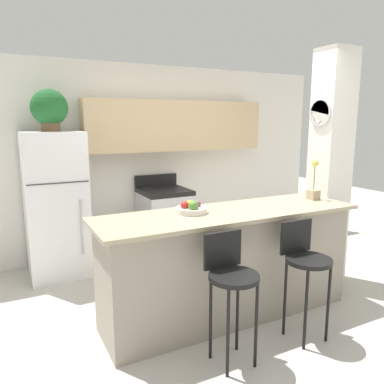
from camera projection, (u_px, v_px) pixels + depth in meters
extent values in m
plane|color=beige|center=(228.00, 314.00, 3.55)|extent=(14.00, 14.00, 0.00)
cube|color=white|center=(146.00, 160.00, 5.20)|extent=(5.60, 0.06, 2.55)
cube|color=tan|center=(176.00, 126.00, 5.12)|extent=(2.53, 0.32, 0.67)
cube|color=white|center=(158.00, 135.00, 5.04)|extent=(0.70, 0.28, 0.12)
cube|color=white|center=(329.00, 170.00, 4.10)|extent=(0.36, 0.32, 2.55)
cylinder|color=silver|center=(320.00, 113.00, 3.90)|extent=(0.02, 0.29, 0.29)
cylinder|color=white|center=(320.00, 113.00, 3.89)|extent=(0.01, 0.25, 0.25)
cube|color=gray|center=(229.00, 266.00, 3.46)|extent=(2.34, 0.61, 0.97)
cube|color=tan|center=(230.00, 213.00, 3.37)|extent=(2.46, 0.73, 0.03)
cube|color=white|center=(57.00, 227.00, 4.41)|extent=(0.67, 0.68, 1.15)
cube|color=white|center=(53.00, 155.00, 4.25)|extent=(0.67, 0.68, 0.54)
cube|color=#333333|center=(58.00, 183.00, 4.00)|extent=(0.64, 0.01, 0.01)
cylinder|color=#B2B2B7|center=(82.00, 227.00, 4.19)|extent=(0.02, 0.02, 0.63)
cube|color=silver|center=(165.00, 224.00, 5.08)|extent=(0.62, 0.64, 0.85)
cube|color=black|center=(164.00, 191.00, 5.00)|extent=(0.62, 0.64, 0.06)
cube|color=black|center=(156.00, 180.00, 5.24)|extent=(0.62, 0.04, 0.16)
cube|color=black|center=(175.00, 227.00, 4.79)|extent=(0.37, 0.01, 0.27)
cylinder|color=black|center=(234.00, 277.00, 2.71)|extent=(0.37, 0.37, 0.03)
cube|color=black|center=(223.00, 250.00, 2.82)|extent=(0.32, 0.02, 0.28)
cylinder|color=black|center=(228.00, 334.00, 2.61)|extent=(0.02, 0.02, 0.67)
cylinder|color=black|center=(256.00, 325.00, 2.72)|extent=(0.02, 0.02, 0.67)
cylinder|color=black|center=(211.00, 318.00, 2.83)|extent=(0.02, 0.02, 0.67)
cylinder|color=black|center=(237.00, 311.00, 2.94)|extent=(0.02, 0.02, 0.67)
cylinder|color=black|center=(309.00, 260.00, 3.04)|extent=(0.37, 0.37, 0.03)
cube|color=black|center=(296.00, 236.00, 3.15)|extent=(0.32, 0.02, 0.28)
cylinder|color=black|center=(306.00, 310.00, 2.94)|extent=(0.02, 0.02, 0.67)
cylinder|color=black|center=(328.00, 304.00, 3.05)|extent=(0.02, 0.02, 0.67)
cylinder|color=black|center=(285.00, 298.00, 3.15)|extent=(0.02, 0.02, 0.67)
cylinder|color=black|center=(307.00, 292.00, 3.26)|extent=(0.02, 0.02, 0.67)
cylinder|color=brown|center=(51.00, 126.00, 4.19)|extent=(0.21, 0.21, 0.11)
sphere|color=#1E5B28|center=(49.00, 107.00, 4.15)|extent=(0.40, 0.40, 0.40)
cube|color=tan|center=(313.00, 195.00, 3.86)|extent=(0.10, 0.10, 0.10)
cylinder|color=#386633|center=(314.00, 178.00, 3.83)|extent=(0.01, 0.01, 0.25)
sphere|color=#DBCC4C|center=(315.00, 163.00, 3.80)|extent=(0.07, 0.07, 0.07)
cylinder|color=silver|center=(191.00, 210.00, 3.28)|extent=(0.28, 0.28, 0.05)
sphere|color=#7A2D56|center=(197.00, 204.00, 3.31)|extent=(0.06, 0.06, 0.06)
sphere|color=gold|center=(189.00, 204.00, 3.33)|extent=(0.06, 0.06, 0.06)
sphere|color=red|center=(185.00, 205.00, 3.26)|extent=(0.07, 0.07, 0.07)
sphere|color=#4C7F2D|center=(194.00, 206.00, 3.22)|extent=(0.09, 0.09, 0.09)
cylinder|color=black|center=(111.00, 257.00, 4.52)|extent=(0.28, 0.28, 0.38)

